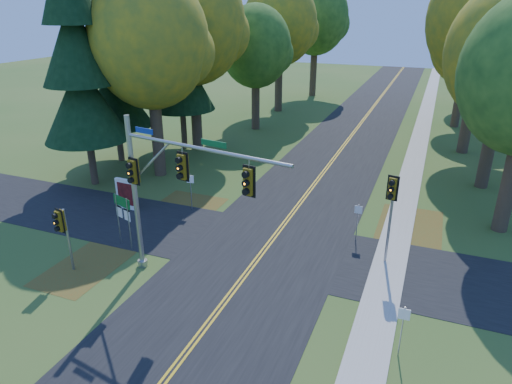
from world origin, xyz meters
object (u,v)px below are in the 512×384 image
at_px(traffic_mast, 166,183).
at_px(info_kiosk, 126,194).
at_px(east_signal_pole, 392,198).
at_px(route_sign_cluster, 123,211).

xyz_separation_m(traffic_mast, info_kiosk, (-6.74, 5.66, -3.81)).
bearing_deg(east_signal_pole, route_sign_cluster, -154.56).
height_order(route_sign_cluster, info_kiosk, route_sign_cluster).
bearing_deg(traffic_mast, info_kiosk, 149.74).
bearing_deg(route_sign_cluster, traffic_mast, -4.59).
bearing_deg(info_kiosk, traffic_mast, -37.11).
height_order(traffic_mast, route_sign_cluster, traffic_mast).
xyz_separation_m(east_signal_pole, info_kiosk, (-15.63, 0.73, -2.54)).
bearing_deg(route_sign_cluster, east_signal_pole, 33.23).
distance_m(east_signal_pole, route_sign_cluster, 13.27).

